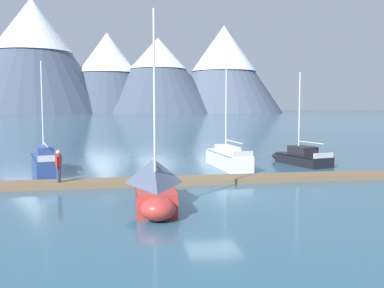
{
  "coord_description": "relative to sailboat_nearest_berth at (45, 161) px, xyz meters",
  "views": [
    {
      "loc": [
        -4.28,
        -19.64,
        4.32
      ],
      "look_at": [
        0.0,
        6.0,
        2.0
      ],
      "focal_mm": 40.67,
      "sensor_mm": 36.0,
      "label": 1
    }
  ],
  "objects": [
    {
      "name": "sailboat_nearest_berth",
      "position": [
        0.0,
        0.0,
        0.0
      ],
      "size": [
        2.76,
        6.68,
        7.21
      ],
      "color": "navy",
      "rests_on": "ground"
    },
    {
      "name": "sailboat_mid_dock_port",
      "position": [
        12.22,
        0.23,
        -0.02
      ],
      "size": [
        2.03,
        6.98,
        8.19
      ],
      "color": "white",
      "rests_on": "ground"
    },
    {
      "name": "mountain_west_summit",
      "position": [
        -41.59,
        223.83,
        32.38
      ],
      "size": [
        87.26,
        87.26,
        62.75
      ],
      "color": "#424C60",
      "rests_on": "ground"
    },
    {
      "name": "dock",
      "position": [
        9.16,
        -5.7,
        -0.53
      ],
      "size": [
        23.44,
        2.04,
        0.3
      ],
      "color": "brown",
      "rests_on": "ground"
    },
    {
      "name": "mountain_shoulder_ridge",
      "position": [
        27.16,
        221.75,
        21.56
      ],
      "size": [
        74.03,
        74.03,
        42.68
      ],
      "color": "#424C60",
      "rests_on": "ground"
    },
    {
      "name": "person_on_dock",
      "position": [
        1.69,
        -5.97,
        0.58
      ],
      "size": [
        0.29,
        0.58,
        1.69
      ],
      "color": "#384256",
      "rests_on": "dock"
    },
    {
      "name": "ground_plane",
      "position": [
        9.16,
        -9.7,
        -0.68
      ],
      "size": [
        700.0,
        700.0,
        0.0
      ],
      "primitive_type": "plane",
      "color": "#335B75"
    },
    {
      "name": "mountain_east_summit",
      "position": [
        66.29,
        223.91,
        26.47
      ],
      "size": [
        69.29,
        69.29,
        51.0
      ],
      "color": "#4C566B",
      "rests_on": "ground"
    },
    {
      "name": "sailboat_mid_dock_starboard",
      "position": [
        17.91,
        0.76,
        -0.17
      ],
      "size": [
        3.05,
        5.92,
        6.73
      ],
      "color": "black",
      "rests_on": "ground"
    },
    {
      "name": "mountain_central_massif",
      "position": [
        -1.45,
        226.56,
        23.44
      ],
      "size": [
        63.1,
        63.1,
        45.51
      ],
      "color": "#424C60",
      "rests_on": "ground"
    },
    {
      "name": "sailboat_second_berth",
      "position": [
        6.31,
        -10.94,
        0.27
      ],
      "size": [
        1.93,
        5.67,
        8.21
      ],
      "color": "#B2332D",
      "rests_on": "ground"
    }
  ]
}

